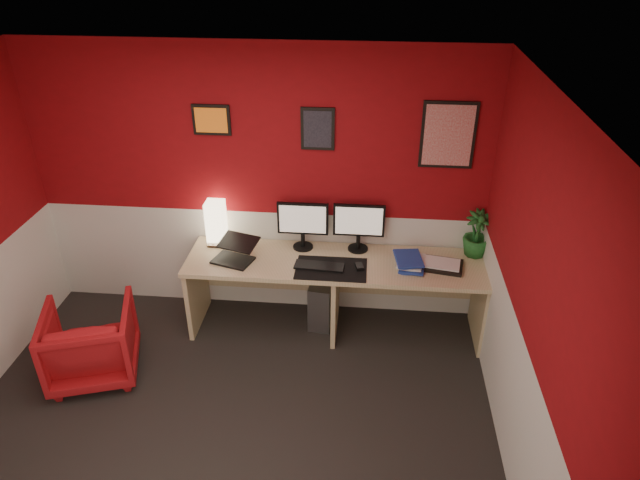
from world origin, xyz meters
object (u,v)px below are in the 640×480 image
at_px(monitor_left, 303,219).
at_px(monitor_right, 359,221).
at_px(pc_tower, 323,299).
at_px(zen_tray, 442,265).
at_px(armchair, 91,342).
at_px(desk, 335,296).
at_px(potted_plant, 477,234).
at_px(laptop, 232,250).
at_px(shoji_lamp, 216,224).

height_order(monitor_left, monitor_right, same).
xyz_separation_m(monitor_left, pc_tower, (0.19, -0.07, -0.80)).
xyz_separation_m(zen_tray, armchair, (-2.84, -0.75, -0.43)).
height_order(desk, armchair, desk).
relative_size(monitor_left, zen_tray, 1.66).
height_order(potted_plant, pc_tower, potted_plant).
height_order(desk, laptop, laptop).
xyz_separation_m(shoji_lamp, zen_tray, (1.99, -0.21, -0.18)).
xyz_separation_m(desk, potted_plant, (1.20, 0.22, 0.57)).
distance_m(monitor_right, zen_tray, 0.80).
relative_size(monitor_left, armchair, 0.84).
bearing_deg(zen_tray, monitor_right, 162.29).
height_order(potted_plant, armchair, potted_plant).
height_order(zen_tray, pc_tower, zen_tray).
bearing_deg(armchair, shoji_lamp, -148.80).
xyz_separation_m(desk, monitor_left, (-0.31, 0.21, 0.66)).
distance_m(desk, pc_tower, 0.23).
bearing_deg(laptop, desk, 22.36).
relative_size(desk, laptop, 7.88).
bearing_deg(pc_tower, laptop, -157.68).
bearing_deg(monitor_right, laptop, -164.27).
xyz_separation_m(laptop, pc_tower, (0.77, 0.22, -0.61)).
bearing_deg(pc_tower, shoji_lamp, -177.48).
bearing_deg(monitor_right, pc_tower, -164.30).
xyz_separation_m(desk, pc_tower, (-0.12, 0.14, -0.14)).
bearing_deg(armchair, monitor_left, -166.67).
bearing_deg(potted_plant, desk, -169.46).
height_order(desk, monitor_left, monitor_left).
height_order(monitor_left, zen_tray, monitor_left).
bearing_deg(zen_tray, armchair, -165.17).
bearing_deg(zen_tray, potted_plant, 37.33).
distance_m(zen_tray, armchair, 2.97).
distance_m(desk, armchair, 2.08).
distance_m(monitor_right, armchair, 2.44).
bearing_deg(monitor_left, potted_plant, 0.55).
relative_size(monitor_right, pc_tower, 1.29).
bearing_deg(shoji_lamp, armchair, -131.39).
bearing_deg(pc_tower, zen_tray, -1.49).
bearing_deg(shoji_lamp, zen_tray, -6.13).
relative_size(shoji_lamp, pc_tower, 0.89).
bearing_deg(armchair, laptop, -164.52).
relative_size(desk, shoji_lamp, 6.50).
relative_size(laptop, armchair, 0.48).
height_order(desk, zen_tray, zen_tray).
height_order(laptop, monitor_left, monitor_left).
xyz_separation_m(shoji_lamp, potted_plant, (2.29, 0.02, 0.01)).
height_order(monitor_left, potted_plant, monitor_left).
bearing_deg(potted_plant, pc_tower, -176.27).
xyz_separation_m(zen_tray, pc_tower, (-1.02, 0.14, -0.52)).
bearing_deg(potted_plant, monitor_right, -179.91).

